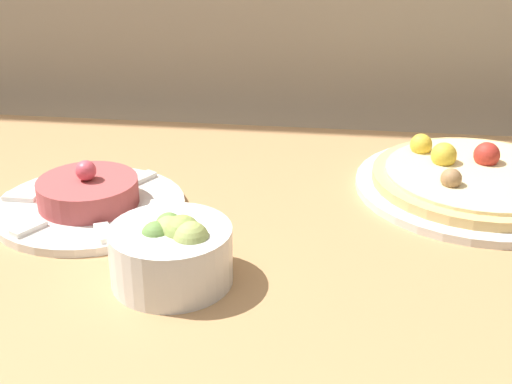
# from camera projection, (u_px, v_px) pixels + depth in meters

# --- Properties ---
(dining_table) EXTENTS (1.25, 0.64, 0.76)m
(dining_table) POSITION_uv_depth(u_px,v_px,m) (235.00, 304.00, 0.88)
(dining_table) COLOR #AD7F51
(dining_table) RESTS_ON ground_plane
(pizza_plate) EXTENTS (0.31, 0.31, 0.05)m
(pizza_plate) POSITION_uv_depth(u_px,v_px,m) (478.00, 181.00, 0.89)
(pizza_plate) COLOR silver
(pizza_plate) RESTS_ON dining_table
(tartare_plate) EXTENTS (0.23, 0.23, 0.06)m
(tartare_plate) POSITION_uv_depth(u_px,v_px,m) (89.00, 200.00, 0.84)
(tartare_plate) COLOR silver
(tartare_plate) RESTS_ON dining_table
(small_bowl) EXTENTS (0.12, 0.12, 0.07)m
(small_bowl) POSITION_uv_depth(u_px,v_px,m) (172.00, 252.00, 0.69)
(small_bowl) COLOR white
(small_bowl) RESTS_ON dining_table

